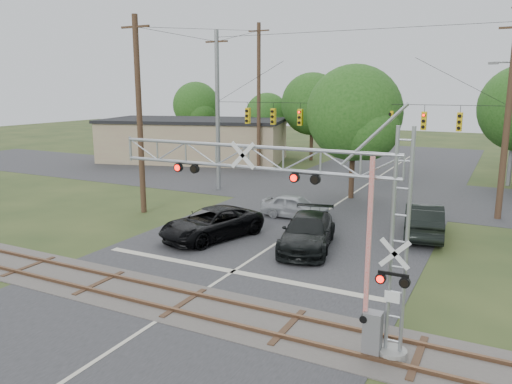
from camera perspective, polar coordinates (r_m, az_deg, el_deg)
The scene contains 13 objects.
ground at distance 16.86m, azimuth -12.27°, elevation -14.91°, with size 160.00×160.00×0.00m, color #293A1B.
road_main at distance 24.78m, azimuth 2.55°, elevation -5.78°, with size 14.00×90.00×0.02m, color #2A2A2C.
road_cross at distance 37.57m, azimuth 11.48°, elevation 0.11°, with size 90.00×12.00×0.02m, color #2A2A2C.
railroad_track at distance 18.27m, azimuth -8.22°, elevation -12.46°, with size 90.00×3.20×0.17m.
crossing_gantry at distance 14.57m, azimuth 5.17°, elevation -1.96°, with size 9.66×0.84×6.56m.
traffic_signal_span at distance 32.78m, azimuth 11.41°, elevation 8.48°, with size 19.34×0.36×11.50m.
pickup_black at distance 25.35m, azimuth -5.12°, elevation -3.61°, with size 2.57×5.56×1.55m, color black.
car_dark at distance 23.83m, azimuth 5.92°, elevation -4.57°, with size 2.25×5.53×1.61m, color black.
sedan_silver at distance 29.25m, azimuth 4.52°, elevation -1.67°, with size 1.63×4.04×1.38m, color #A6A9AE.
suv_dark at distance 27.03m, azimuth 18.62°, elevation -3.01°, with size 1.84×5.27×1.73m, color black.
commercial_building at distance 52.76m, azimuth -7.03°, elevation 5.97°, with size 20.37×14.16×4.32m.
utility_poles at distance 35.80m, azimuth 16.40°, elevation 10.01°, with size 25.29×28.53×14.48m.
treeline at distance 46.51m, azimuth 15.53°, elevation 8.98°, with size 55.28×26.38×9.26m.
Camera 1 is at (9.77, -11.49, 7.52)m, focal length 35.00 mm.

